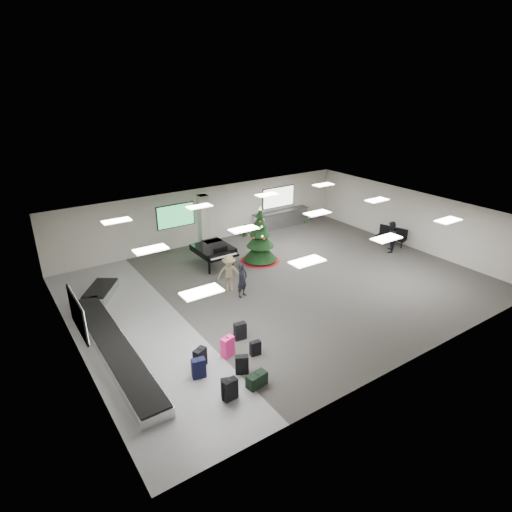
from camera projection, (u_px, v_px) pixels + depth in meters
ground at (281, 285)px, 19.77m from camera, size 18.00×18.00×0.00m
room_envelope at (266, 235)px, 19.18m from camera, size 18.02×14.02×3.21m
baggage_carousel at (111, 335)px, 15.58m from camera, size 2.28×9.71×0.43m
service_counter at (281, 219)px, 27.21m from camera, size 4.05×0.65×1.08m
suitcase_0 at (230, 389)px, 12.68m from camera, size 0.46×0.28×0.70m
suitcase_1 at (242, 365)px, 13.79m from camera, size 0.48×0.39×0.67m
pink_suitcase at (228, 347)px, 14.65m from camera, size 0.52×0.39×0.74m
suitcase_3 at (240, 331)px, 15.61m from camera, size 0.47×0.31×0.68m
navy_suitcase at (199, 368)px, 13.61m from camera, size 0.48×0.35×0.69m
suitcase_5 at (229, 389)px, 12.72m from camera, size 0.50×0.38×0.69m
green_duffel at (257, 380)px, 13.26m from camera, size 0.71×0.42×0.47m
suitcase_7 at (255, 348)px, 14.73m from camera, size 0.39×0.24×0.56m
suitcase_8 at (200, 358)px, 14.11m from camera, size 0.52×0.43×0.70m
christmas_tree at (260, 242)px, 22.02m from camera, size 2.08×2.08×2.97m
grand_piano at (214, 250)px, 21.43m from camera, size 1.71×2.18×1.24m
bench at (392, 235)px, 24.29m from camera, size 1.00×1.74×1.05m
traveler_a at (242, 280)px, 18.50m from camera, size 0.66×0.54×1.57m
traveler_b at (229, 273)px, 19.01m from camera, size 1.25×1.02×1.69m
traveler_bench at (390, 237)px, 23.21m from camera, size 1.07×1.02×1.73m
potted_plant_left at (245, 230)px, 25.70m from camera, size 0.52×0.54×0.76m
potted_plant_right at (304, 217)px, 28.07m from camera, size 0.59×0.59×0.80m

